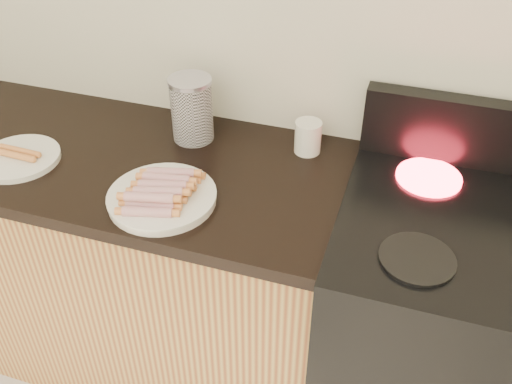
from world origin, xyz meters
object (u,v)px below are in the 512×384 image
(stove, at_px, (454,344))
(main_plate, at_px, (162,199))
(side_plate, at_px, (19,158))
(mug, at_px, (308,137))
(canister, at_px, (192,109))

(stove, bearing_deg, main_plate, -170.53)
(main_plate, height_order, side_plate, main_plate)
(side_plate, xyz_separation_m, mug, (0.79, 0.31, 0.04))
(main_plate, relative_size, canister, 1.43)
(canister, bearing_deg, side_plate, -147.87)
(main_plate, xyz_separation_m, side_plate, (-0.49, 0.05, -0.00))
(main_plate, height_order, canister, canister)
(main_plate, xyz_separation_m, canister, (-0.05, 0.32, 0.09))
(canister, distance_m, mug, 0.36)
(side_plate, relative_size, mug, 2.41)
(stove, relative_size, mug, 9.18)
(side_plate, xyz_separation_m, canister, (0.44, 0.28, 0.09))
(main_plate, relative_size, side_plate, 1.21)
(mug, bearing_deg, side_plate, -158.64)
(side_plate, relative_size, canister, 1.19)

